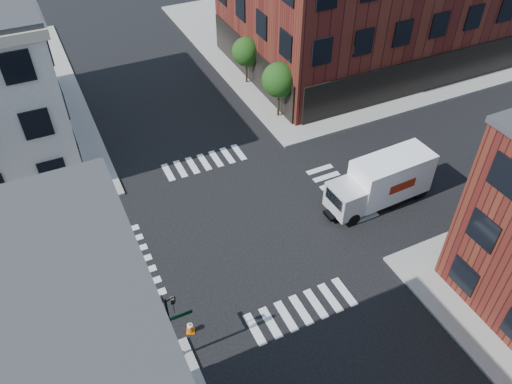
% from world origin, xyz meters
% --- Properties ---
extents(ground, '(120.00, 120.00, 0.00)m').
position_xyz_m(ground, '(0.00, 0.00, 0.00)').
color(ground, black).
rests_on(ground, ground).
extents(sidewalk_ne, '(30.00, 30.00, 0.15)m').
position_xyz_m(sidewalk_ne, '(21.00, 21.00, 0.07)').
color(sidewalk_ne, gray).
rests_on(sidewalk_ne, ground).
extents(tree_near, '(2.69, 2.69, 4.49)m').
position_xyz_m(tree_near, '(7.56, 9.98, 3.16)').
color(tree_near, black).
rests_on(tree_near, ground).
extents(tree_far, '(2.43, 2.43, 4.07)m').
position_xyz_m(tree_far, '(7.56, 15.98, 2.87)').
color(tree_far, black).
rests_on(tree_far, ground).
extents(signal_pole, '(1.29, 1.24, 4.60)m').
position_xyz_m(signal_pole, '(-6.72, -6.68, 2.86)').
color(signal_pole, black).
rests_on(signal_pole, ground).
extents(box_truck, '(7.33, 2.47, 3.28)m').
position_xyz_m(box_truck, '(8.72, -1.78, 1.71)').
color(box_truck, white).
rests_on(box_truck, ground).
extents(traffic_cone, '(0.54, 0.54, 0.76)m').
position_xyz_m(traffic_cone, '(-5.66, -5.70, 0.37)').
color(traffic_cone, '#D55E09').
rests_on(traffic_cone, ground).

